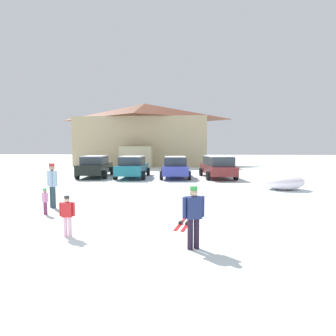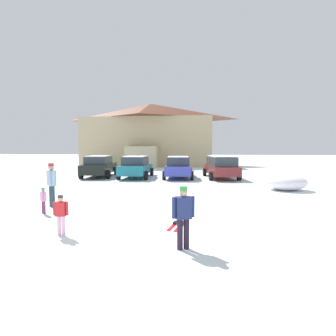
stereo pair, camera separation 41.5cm
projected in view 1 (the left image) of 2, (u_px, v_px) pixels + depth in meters
name	position (u px, v px, depth m)	size (l,w,h in m)	color
ground	(48.00, 285.00, 4.31)	(160.00, 160.00, 0.00)	silver
ski_lodge	(145.00, 134.00, 34.98)	(16.49, 11.77, 8.09)	tan
parked_black_sedan	(95.00, 166.00, 20.08)	(2.57, 4.74, 1.64)	black
parked_teal_hatchback	(133.00, 167.00, 19.65)	(2.32, 4.66, 1.63)	#1A6D7F
parked_blue_hatchback	(175.00, 167.00, 19.57)	(2.37, 4.55, 1.61)	#353EA7
parked_maroon_van	(217.00, 166.00, 19.53)	(2.58, 4.98, 1.66)	maroon
skier_adult_in_blue_parka	(52.00, 183.00, 9.76)	(0.48, 0.46, 1.67)	#293F49
skier_child_in_red_jacket	(67.00, 214.00, 6.58)	(0.39, 0.18, 1.05)	#E3ADC6
skier_teen_in_navy_coat	(194.00, 214.00, 5.77)	(0.49, 0.32, 1.41)	#26192C
skier_child_in_pink_snowsuit	(45.00, 200.00, 8.78)	(0.28, 0.23, 0.89)	#7C315B
pair_of_skis	(184.00, 223.00, 7.73)	(0.57, 1.49, 0.08)	red
plowed_snow_pile	(283.00, 182.00, 14.07)	(2.14, 1.71, 0.87)	white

